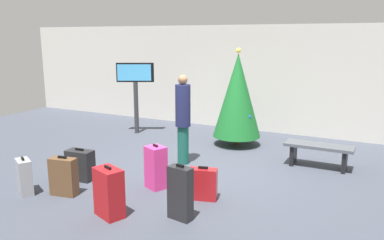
# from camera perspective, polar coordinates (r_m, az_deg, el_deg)

# --- Properties ---
(ground_plane) EXTENTS (16.00, 16.00, 0.00)m
(ground_plane) POSITION_cam_1_polar(r_m,az_deg,el_deg) (7.93, 0.80, -6.85)
(ground_plane) COLOR #424754
(back_wall) EXTENTS (16.00, 0.20, 2.89)m
(back_wall) POSITION_cam_1_polar(r_m,az_deg,el_deg) (10.92, 9.25, 6.04)
(back_wall) COLOR beige
(back_wall) RESTS_ON ground_plane
(holiday_tree) EXTENTS (1.14, 1.14, 2.32)m
(holiday_tree) POSITION_cam_1_polar(r_m,az_deg,el_deg) (9.29, 6.67, 3.60)
(holiday_tree) COLOR #4C3319
(holiday_tree) RESTS_ON ground_plane
(flight_info_kiosk) EXTENTS (0.92, 0.52, 1.90)m
(flight_info_kiosk) POSITION_cam_1_polar(r_m,az_deg,el_deg) (10.50, -8.29, 5.31)
(flight_info_kiosk) COLOR #333338
(flight_info_kiosk) RESTS_ON ground_plane
(waiting_bench) EXTENTS (1.32, 0.44, 0.48)m
(waiting_bench) POSITION_cam_1_polar(r_m,az_deg,el_deg) (8.18, 18.07, -4.29)
(waiting_bench) COLOR #4C5159
(waiting_bench) RESTS_ON ground_plane
(traveller_0) EXTENTS (0.32, 0.32, 1.84)m
(traveller_0) POSITION_cam_1_polar(r_m,az_deg,el_deg) (7.88, -1.33, 0.43)
(traveller_0) COLOR #19594C
(traveller_0) RESTS_ON ground_plane
(suitcase_0) EXTENTS (0.42, 0.36, 0.64)m
(suitcase_0) POSITION_cam_1_polar(r_m,az_deg,el_deg) (7.10, -23.35, -7.66)
(suitcase_0) COLOR #9EA0A5
(suitcase_0) RESTS_ON ground_plane
(suitcase_1) EXTENTS (0.47, 0.28, 0.67)m
(suitcase_1) POSITION_cam_1_polar(r_m,az_deg,el_deg) (6.83, -18.29, -7.88)
(suitcase_1) COLOR brown
(suitcase_1) RESTS_ON ground_plane
(suitcase_2) EXTENTS (0.52, 0.42, 0.77)m
(suitcase_2) POSITION_cam_1_polar(r_m,az_deg,el_deg) (5.87, -12.07, -10.36)
(suitcase_2) COLOR #B2191E
(suitcase_2) RESTS_ON ground_plane
(suitcase_3) EXTENTS (0.41, 0.39, 0.78)m
(suitcase_3) POSITION_cam_1_polar(r_m,az_deg,el_deg) (6.79, -5.32, -6.92)
(suitcase_3) COLOR #E5388C
(suitcase_3) RESTS_ON ground_plane
(suitcase_4) EXTENTS (0.48, 0.31, 0.56)m
(suitcase_4) POSITION_cam_1_polar(r_m,az_deg,el_deg) (6.35, 1.63, -9.35)
(suitcase_4) COLOR #B2191E
(suitcase_4) RESTS_ON ground_plane
(suitcase_5) EXTENTS (0.51, 0.30, 0.60)m
(suitcase_5) POSITION_cam_1_polar(r_m,az_deg,el_deg) (7.45, -16.04, -6.36)
(suitcase_5) COLOR #232326
(suitcase_5) RESTS_ON ground_plane
(suitcase_6) EXTENTS (0.38, 0.23, 0.83)m
(suitcase_6) POSITION_cam_1_polar(r_m,az_deg,el_deg) (5.65, -1.73, -10.67)
(suitcase_6) COLOR #232326
(suitcase_6) RESTS_ON ground_plane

